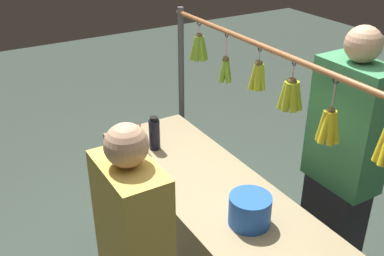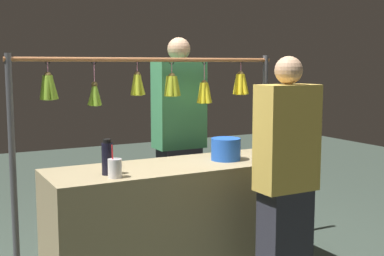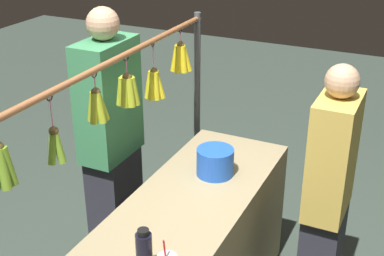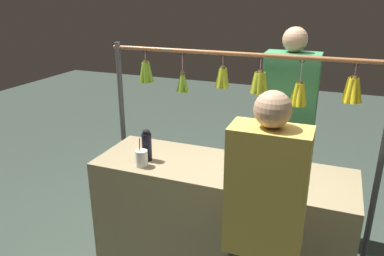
{
  "view_description": "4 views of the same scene",
  "coord_description": "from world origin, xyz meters",
  "px_view_note": "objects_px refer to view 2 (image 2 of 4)",
  "views": [
    {
      "loc": [
        -1.82,
        1.21,
        2.33
      ],
      "look_at": [
        0.21,
        0.0,
        1.11
      ],
      "focal_mm": 42.92,
      "sensor_mm": 36.0,
      "label": 1
    },
    {
      "loc": [
        1.56,
        3.11,
        1.53
      ],
      "look_at": [
        -0.11,
        0.0,
        1.09
      ],
      "focal_mm": 47.59,
      "sensor_mm": 36.0,
      "label": 2
    },
    {
      "loc": [
        2.1,
        1.05,
        2.38
      ],
      "look_at": [
        -0.11,
        0.0,
        1.24
      ],
      "focal_mm": 49.97,
      "sensor_mm": 36.0,
      "label": 3
    },
    {
      "loc": [
        -0.67,
        2.27,
        1.98
      ],
      "look_at": [
        0.22,
        0.0,
        1.1
      ],
      "focal_mm": 34.92,
      "sensor_mm": 36.0,
      "label": 4
    }
  ],
  "objects_px": {
    "drink_cup": "(115,168)",
    "customer_person": "(286,185)",
    "vendor_person": "(179,144)",
    "water_bottle": "(107,158)",
    "blue_bucket": "(226,149)"
  },
  "relations": [
    {
      "from": "drink_cup",
      "to": "customer_person",
      "type": "xyz_separation_m",
      "value": [
        -0.95,
        0.47,
        -0.12
      ]
    },
    {
      "from": "vendor_person",
      "to": "customer_person",
      "type": "height_order",
      "value": "vendor_person"
    },
    {
      "from": "vendor_person",
      "to": "drink_cup",
      "type": "bearing_deg",
      "value": 44.31
    },
    {
      "from": "water_bottle",
      "to": "drink_cup",
      "type": "bearing_deg",
      "value": 96.48
    },
    {
      "from": "blue_bucket",
      "to": "customer_person",
      "type": "distance_m",
      "value": 0.66
    },
    {
      "from": "vendor_person",
      "to": "customer_person",
      "type": "bearing_deg",
      "value": 93.21
    },
    {
      "from": "customer_person",
      "to": "water_bottle",
      "type": "bearing_deg",
      "value": -30.97
    },
    {
      "from": "blue_bucket",
      "to": "water_bottle",
      "type": "bearing_deg",
      "value": 4.16
    },
    {
      "from": "customer_person",
      "to": "drink_cup",
      "type": "bearing_deg",
      "value": -26.45
    },
    {
      "from": "blue_bucket",
      "to": "vendor_person",
      "type": "distance_m",
      "value": 0.68
    },
    {
      "from": "blue_bucket",
      "to": "customer_person",
      "type": "relative_size",
      "value": 0.14
    },
    {
      "from": "blue_bucket",
      "to": "vendor_person",
      "type": "height_order",
      "value": "vendor_person"
    },
    {
      "from": "water_bottle",
      "to": "vendor_person",
      "type": "height_order",
      "value": "vendor_person"
    },
    {
      "from": "customer_person",
      "to": "blue_bucket",
      "type": "bearing_deg",
      "value": -86.54
    },
    {
      "from": "blue_bucket",
      "to": "customer_person",
      "type": "height_order",
      "value": "customer_person"
    }
  ]
}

